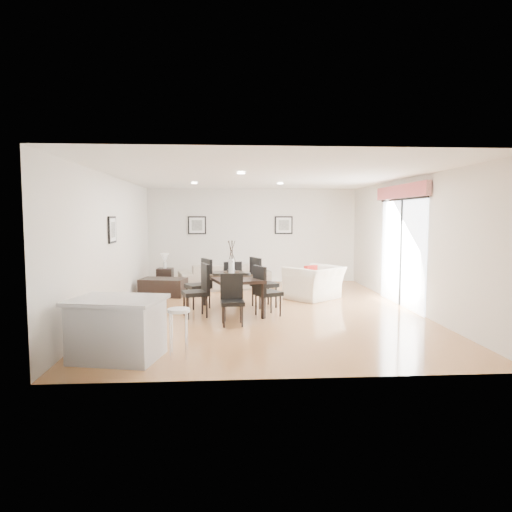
{
  "coord_description": "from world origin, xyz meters",
  "views": [
    {
      "loc": [
        -0.77,
        -9.19,
        1.91
      ],
      "look_at": [
        -0.14,
        0.4,
        1.07
      ],
      "focal_mm": 32.0,
      "sensor_mm": 36.0,
      "label": 1
    }
  ],
  "objects": [
    {
      "name": "wall_front",
      "position": [
        0.0,
        -4.0,
        1.35
      ],
      "size": [
        6.0,
        0.04,
        2.7
      ],
      "primitive_type": "cube",
      "color": "silver",
      "rests_on": "ground"
    },
    {
      "name": "coffee_table",
      "position": [
        -2.28,
        1.76,
        0.21
      ],
      "size": [
        1.16,
        0.84,
        0.42
      ],
      "primitive_type": "cube",
      "rotation": [
        0.0,
        0.0,
        -0.21
      ],
      "color": "black",
      "rests_on": "ground"
    },
    {
      "name": "cushion",
      "position": [
        1.15,
        1.02,
        0.61
      ],
      "size": [
        0.34,
        0.32,
        0.36
      ],
      "primitive_type": "cube",
      "rotation": [
        0.0,
        0.0,
        3.85
      ],
      "color": "#A41D15",
      "rests_on": "armchair"
    },
    {
      "name": "framed_print_back_left",
      "position": [
        -1.6,
        3.97,
        1.65
      ],
      "size": [
        0.52,
        0.04,
        0.52
      ],
      "color": "black",
      "rests_on": "wall_back"
    },
    {
      "name": "armchair",
      "position": [
        1.26,
        1.13,
        0.38
      ],
      "size": [
        1.55,
        1.53,
        0.76
      ],
      "primitive_type": "imported",
      "rotation": [
        0.0,
        0.0,
        3.86
      ],
      "color": "white",
      "rests_on": "ground"
    },
    {
      "name": "vase",
      "position": [
        -0.67,
        -0.15,
        1.02
      ],
      "size": [
        0.92,
        1.41,
        0.72
      ],
      "color": "white",
      "rests_on": "dining_table"
    },
    {
      "name": "wall_right",
      "position": [
        3.0,
        0.0,
        1.35
      ],
      "size": [
        0.04,
        8.0,
        2.7
      ],
      "primitive_type": "cube",
      "color": "silver",
      "rests_on": "ground"
    },
    {
      "name": "dining_chair_enear",
      "position": [
        -0.05,
        -0.62,
        0.54
      ],
      "size": [
        0.58,
        0.58,
        0.97
      ],
      "rotation": [
        0.0,
        0.0,
        2.02
      ],
      "color": "black",
      "rests_on": "ground"
    },
    {
      "name": "side_table",
      "position": [
        -2.39,
        2.92,
        0.27
      ],
      "size": [
        0.42,
        0.42,
        0.54
      ],
      "primitive_type": "cube",
      "rotation": [
        0.0,
        0.0,
        -0.06
      ],
      "color": "black",
      "rests_on": "ground"
    },
    {
      "name": "sliding_door",
      "position": [
        2.96,
        0.3,
        1.66
      ],
      "size": [
        0.12,
        2.7,
        2.57
      ],
      "color": "white",
      "rests_on": "wall_right"
    },
    {
      "name": "dining_chair_head",
      "position": [
        -0.67,
        -1.23,
        0.5
      ],
      "size": [
        0.43,
        0.43,
        0.9
      ],
      "rotation": [
        0.0,
        0.0,
        0.06
      ],
      "color": "black",
      "rests_on": "ground"
    },
    {
      "name": "wall_left",
      "position": [
        -3.0,
        0.0,
        1.35
      ],
      "size": [
        0.04,
        8.0,
        2.7
      ],
      "primitive_type": "cube",
      "color": "silver",
      "rests_on": "ground"
    },
    {
      "name": "sofa",
      "position": [
        -0.82,
        2.73,
        0.34
      ],
      "size": [
        2.48,
        1.4,
        0.68
      ],
      "primitive_type": "imported",
      "rotation": [
        0.0,
        0.0,
        3.36
      ],
      "color": "#A49585",
      "rests_on": "ground"
    },
    {
      "name": "dining_chair_efar",
      "position": [
        -0.06,
        0.25,
        0.59
      ],
      "size": [
        0.61,
        0.61,
        1.06
      ],
      "rotation": [
        0.0,
        0.0,
        1.94
      ],
      "color": "black",
      "rests_on": "ground"
    },
    {
      "name": "dining_chair_wnear",
      "position": [
        -1.28,
        -0.56,
        0.56
      ],
      "size": [
        0.57,
        0.57,
        1.01
      ],
      "rotation": [
        0.0,
        0.0,
        -1.28
      ],
      "color": "black",
      "rests_on": "ground"
    },
    {
      "name": "dining_chair_foot",
      "position": [
        -0.65,
        0.93,
        0.51
      ],
      "size": [
        0.49,
        0.49,
        0.91
      ],
      "rotation": [
        0.0,
        0.0,
        3.37
      ],
      "color": "black",
      "rests_on": "ground"
    },
    {
      "name": "framed_print_back_right",
      "position": [
        0.9,
        3.97,
        1.65
      ],
      "size": [
        0.52,
        0.04,
        0.52
      ],
      "color": "black",
      "rests_on": "wall_back"
    },
    {
      "name": "ceiling",
      "position": [
        0.0,
        0.0,
        2.7
      ],
      "size": [
        6.0,
        8.0,
        0.02
      ],
      "primitive_type": "cube",
      "color": "white",
      "rests_on": "wall_back"
    },
    {
      "name": "courtyard_plant_b",
      "position": [
        5.86,
        1.51,
        0.33
      ],
      "size": [
        0.44,
        0.44,
        0.66
      ],
      "primitive_type": "imported",
      "rotation": [
        0.0,
        0.0,
        0.22
      ],
      "color": "#405F28",
      "rests_on": "ground"
    },
    {
      "name": "dining_table",
      "position": [
        -0.67,
        -0.15,
        0.65
      ],
      "size": [
        1.29,
        1.9,
        0.72
      ],
      "rotation": [
        0.0,
        0.0,
        0.26
      ],
      "color": "black",
      "rests_on": "ground"
    },
    {
      "name": "ground",
      "position": [
        0.0,
        0.0,
        0.0
      ],
      "size": [
        8.0,
        8.0,
        0.0
      ],
      "primitive_type": "plane",
      "color": "#BA824C",
      "rests_on": "ground"
    },
    {
      "name": "wall_back",
      "position": [
        0.0,
        4.0,
        1.35
      ],
      "size": [
        6.0,
        0.04,
        2.7
      ],
      "primitive_type": "cube",
      "color": "silver",
      "rests_on": "ground"
    },
    {
      "name": "table_lamp",
      "position": [
        -2.39,
        2.92,
        0.79
      ],
      "size": [
        0.21,
        0.21,
        0.4
      ],
      "color": "white",
      "rests_on": "side_table"
    },
    {
      "name": "dining_chair_wfar",
      "position": [
        -1.28,
        0.32,
        0.57
      ],
      "size": [
        0.61,
        0.61,
        1.02
      ],
      "rotation": [
        0.0,
        0.0,
        -1.11
      ],
      "color": "black",
      "rests_on": "ground"
    },
    {
      "name": "kitchen_island",
      "position": [
        -2.23,
        -3.09,
        0.42
      ],
      "size": [
        1.35,
        1.14,
        0.82
      ],
      "rotation": [
        0.0,
        0.0,
        -0.22
      ],
      "color": "#B8B8BA",
      "rests_on": "ground"
    },
    {
      "name": "bar_stool",
      "position": [
        -1.41,
        -3.09,
        0.58
      ],
      "size": [
        0.31,
        0.31,
        0.67
      ],
      "color": "white",
      "rests_on": "ground"
    },
    {
      "name": "framed_print_left_wall",
      "position": [
        -2.97,
        -0.2,
        1.65
      ],
      "size": [
        0.04,
        0.52,
        0.52
      ],
      "rotation": [
        0.0,
        0.0,
        1.57
      ],
      "color": "black",
      "rests_on": "wall_left"
    }
  ]
}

